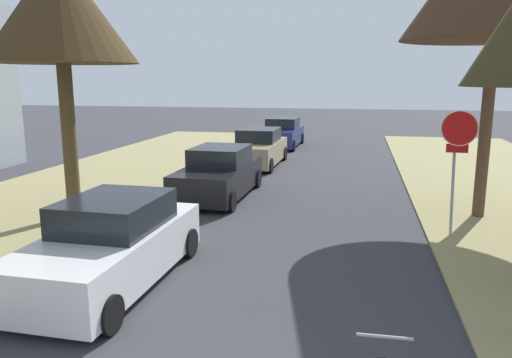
# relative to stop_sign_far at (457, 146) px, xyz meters

# --- Properties ---
(stop_sign_far) EXTENTS (0.81, 0.52, 2.95)m
(stop_sign_far) POSITION_rel_stop_sign_far_xyz_m (0.00, 0.00, 0.00)
(stop_sign_far) COLOR #9EA0A5
(stop_sign_far) RESTS_ON grass_verge_right
(street_tree_left_mid_a) EXTENTS (3.78, 3.78, 6.72)m
(street_tree_left_mid_a) POSITION_rel_stop_sign_far_xyz_m (-9.62, -0.28, 3.20)
(street_tree_left_mid_a) COLOR #4F3E24
(street_tree_left_mid_a) RESTS_ON grass_verge_left
(parked_sedan_white) EXTENTS (2.03, 4.44, 1.57)m
(parked_sedan_white) POSITION_rel_stop_sign_far_xyz_m (-6.53, -4.05, -1.45)
(parked_sedan_white) COLOR white
(parked_sedan_white) RESTS_ON ground
(parked_sedan_black) EXTENTS (2.03, 4.44, 1.57)m
(parked_sedan_black) POSITION_rel_stop_sign_far_xyz_m (-6.49, 2.90, -1.45)
(parked_sedan_black) COLOR black
(parked_sedan_black) RESTS_ON ground
(parked_sedan_tan) EXTENTS (2.03, 4.44, 1.57)m
(parked_sedan_tan) POSITION_rel_stop_sign_far_xyz_m (-6.44, 8.86, -1.45)
(parked_sedan_tan) COLOR tan
(parked_sedan_tan) RESTS_ON ground
(parked_sedan_navy) EXTENTS (2.03, 4.44, 1.57)m
(parked_sedan_navy) POSITION_rel_stop_sign_far_xyz_m (-6.33, 15.01, -1.45)
(parked_sedan_navy) COLOR navy
(parked_sedan_navy) RESTS_ON ground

